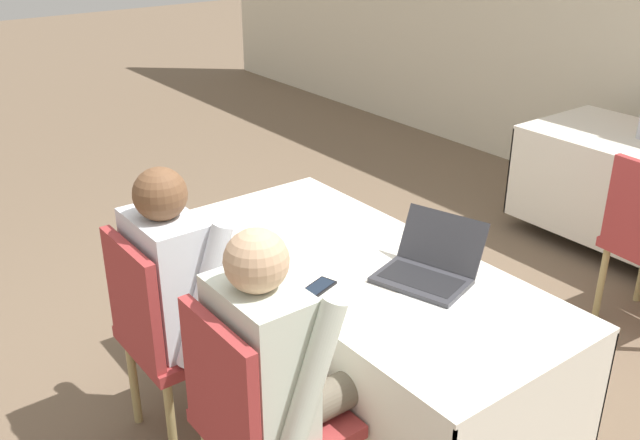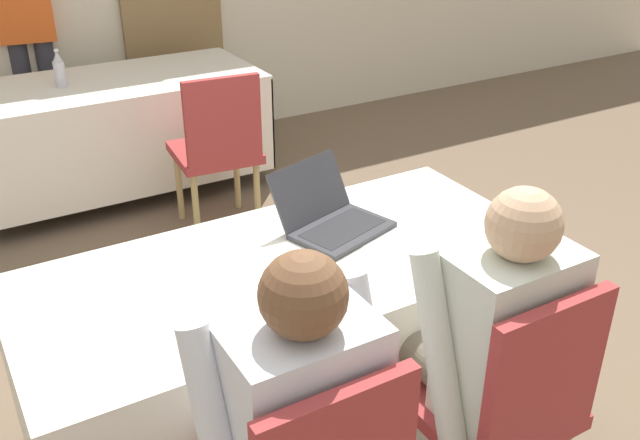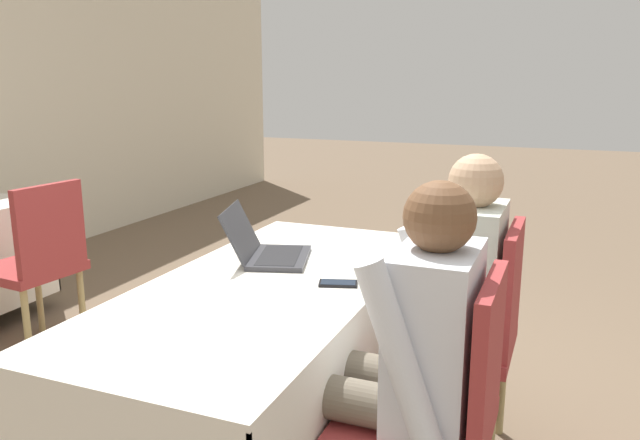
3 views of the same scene
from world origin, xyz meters
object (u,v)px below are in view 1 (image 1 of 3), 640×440
chair_near_left (168,329)px  person_white_shirt (281,365)px  laptop (427,268)px  chair_near_right (256,417)px  person_checkered_shirt (188,286)px  cell_phone (319,287)px

chair_near_left → person_white_shirt: 0.67m
chair_near_left → person_white_shirt: size_ratio=0.78×
laptop → chair_near_right: (0.08, -0.84, -0.24)m
laptop → person_white_shirt: bearing=-101.3°
person_checkered_shirt → person_white_shirt: size_ratio=1.00×
cell_phone → chair_near_right: 0.57m
chair_near_left → person_checkered_shirt: bearing=-90.0°
laptop → person_white_shirt: (0.08, -0.74, -0.08)m
person_white_shirt → laptop: bearing=-84.1°
chair_near_right → person_checkered_shirt: (-0.65, 0.10, 0.16)m
cell_phone → person_white_shirt: person_white_shirt is taller
person_white_shirt → cell_phone: bearing=-53.1°
person_white_shirt → chair_near_left: bearing=9.2°
chair_near_left → chair_near_right: 0.65m
chair_near_left → chair_near_right: same height
cell_phone → laptop: bearing=46.1°
cell_phone → chair_near_left: (-0.38, -0.46, -0.20)m
chair_near_right → laptop: bearing=-84.8°
cell_phone → person_white_shirt: size_ratio=0.13×
cell_phone → person_checkered_shirt: 0.52m
chair_near_right → person_white_shirt: bearing=-90.0°
laptop → cell_phone: size_ratio=2.73×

